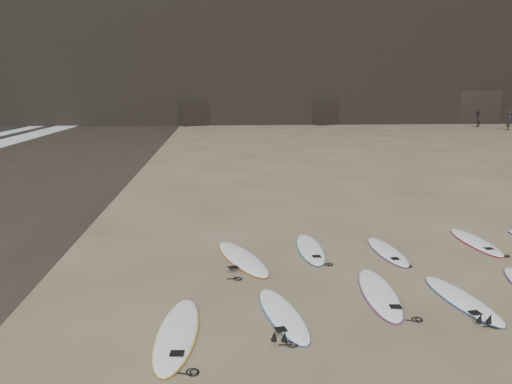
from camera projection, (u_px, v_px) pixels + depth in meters
The scene contains 11 objects.
ground at pixel (393, 298), 9.49m from camera, with size 240.00×240.00×0.00m, color #897559.
surfboard_0 at pixel (177, 332), 8.07m from camera, with size 0.62×2.58×0.09m, color white.
surfboard_1 at pixel (283, 314), 8.75m from camera, with size 0.55×2.28×0.08m, color white.
surfboard_2 at pixel (379, 293), 9.63m from camera, with size 0.61×2.53×0.09m, color white.
surfboard_3 at pixel (462, 299), 9.36m from camera, with size 0.56×2.34×0.08m, color white.
surfboard_5 at pixel (242, 258), 11.59m from camera, with size 0.64×2.66×0.10m, color white.
surfboard_6 at pixel (310, 249), 12.27m from camera, with size 0.58×2.42×0.09m, color white.
surfboard_7 at pixel (387, 251), 12.09m from camera, with size 0.53×2.22×0.08m, color white.
surfboard_8 at pixel (475, 242), 12.83m from camera, with size 0.58×2.40×0.09m, color white.
person_a at pixel (509, 121), 46.37m from camera, with size 0.64×0.42×1.75m, color black.
person_b at pixel (477, 119), 50.02m from camera, with size 0.79×0.62×1.63m, color black.
Camera 1 is at (-3.32, -8.63, 3.94)m, focal length 35.00 mm.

